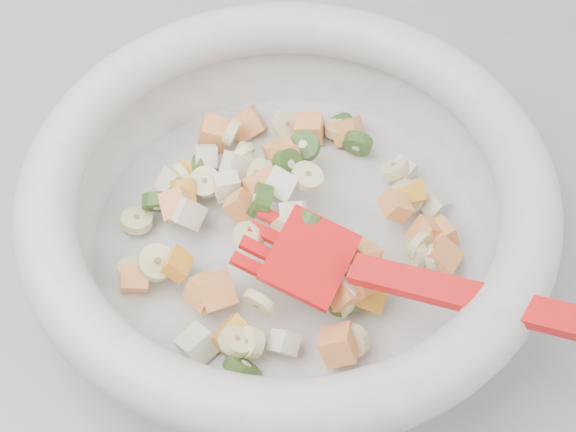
% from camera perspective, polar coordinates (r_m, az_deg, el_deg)
% --- Properties ---
extents(mixing_bowl, '(0.47, 0.39, 0.12)m').
position_cam_1_polar(mixing_bowl, '(0.60, 0.02, 0.64)').
color(mixing_bowl, silver).
rests_on(mixing_bowl, counter).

